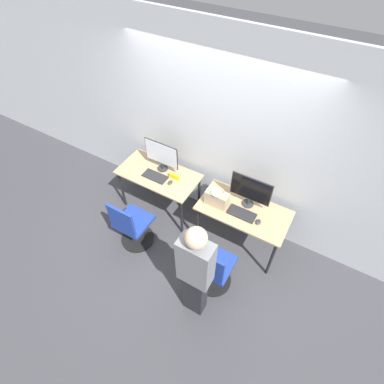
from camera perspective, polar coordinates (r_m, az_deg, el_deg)
ground_plane at (r=4.54m, az=-0.79°, el=-8.68°), size 20.00×20.00×0.00m
wall_back at (r=3.96m, az=4.56°, el=10.60°), size 12.00×0.05×2.80m
desk_left at (r=4.44m, az=-6.36°, el=2.69°), size 1.19×0.62×0.75m
monitor_left at (r=4.27m, az=-5.85°, el=7.04°), size 0.54×0.16×0.47m
keyboard_left at (r=4.33m, az=-7.06°, el=2.98°), size 0.36×0.17×0.02m
mouse_left at (r=4.21m, az=-4.17°, el=1.83°), size 0.06×0.09×0.03m
office_chair_left at (r=4.27m, az=-11.34°, el=-6.52°), size 0.48×0.48×0.91m
desk_right at (r=4.02m, az=9.72°, el=-4.19°), size 1.19×0.62×0.75m
monitor_right at (r=3.83m, az=11.09°, el=0.32°), size 0.54×0.16×0.47m
keyboard_right at (r=3.89m, az=9.45°, el=-4.07°), size 0.36×0.17×0.02m
mouse_right at (r=3.84m, az=12.51°, el=-5.59°), size 0.06×0.09×0.03m
office_chair_right at (r=3.86m, az=3.95°, el=-14.53°), size 0.48×0.48×0.91m
person_right at (r=3.25m, az=0.66°, el=-14.95°), size 0.36×0.22×1.64m
handbag at (r=3.88m, az=4.76°, el=-1.22°), size 0.30×0.18×0.25m
placard_left at (r=4.25m, az=-3.37°, el=2.93°), size 0.16×0.03×0.08m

